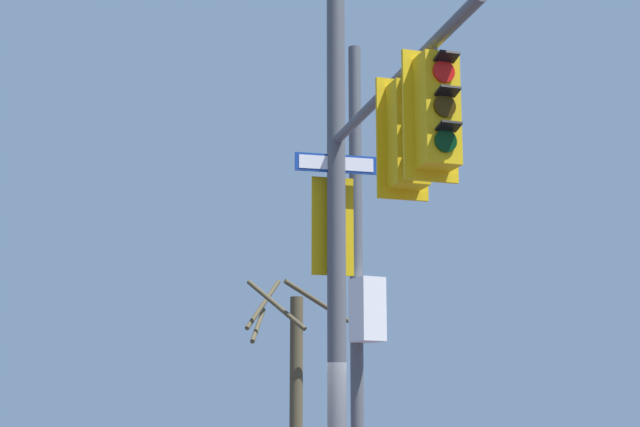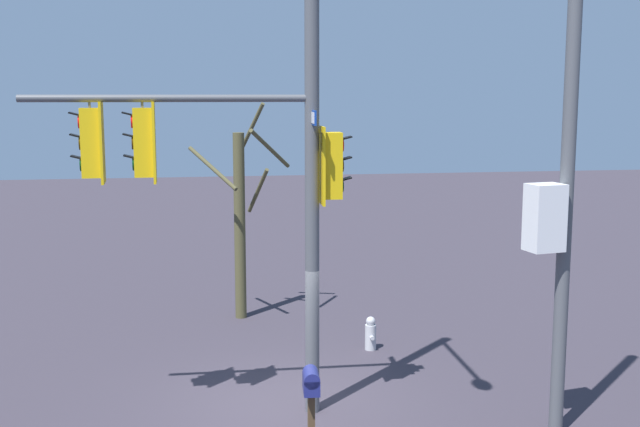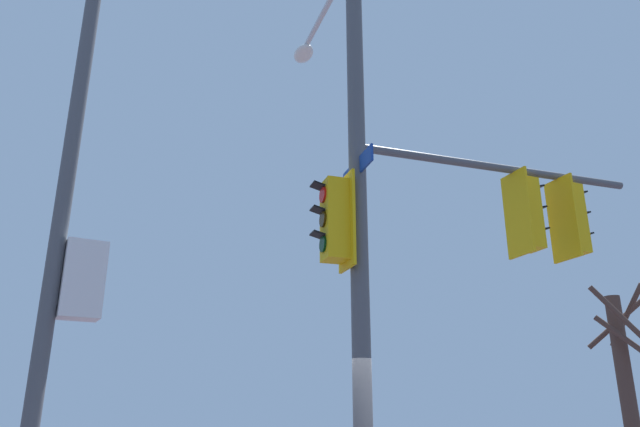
{
  "view_description": "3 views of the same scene",
  "coord_description": "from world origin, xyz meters",
  "views": [
    {
      "loc": [
        -3.23,
        -11.25,
        1.83
      ],
      "look_at": [
        0.16,
        0.47,
        4.4
      ],
      "focal_mm": 54.36,
      "sensor_mm": 36.0,
      "label": 1
    },
    {
      "loc": [
        13.23,
        -1.53,
        5.43
      ],
      "look_at": [
        0.29,
        0.58,
        3.46
      ],
      "focal_mm": 44.19,
      "sensor_mm": 36.0,
      "label": 2
    },
    {
      "loc": [
        -6.52,
        3.47,
        1.86
      ],
      "look_at": [
        0.59,
        0.91,
        4.42
      ],
      "focal_mm": 33.13,
      "sensor_mm": 36.0,
      "label": 3
    }
  ],
  "objects": [
    {
      "name": "bare_tree_across_street",
      "position": [
        4.79,
        -8.47,
        2.61
      ],
      "size": [
        2.38,
        2.22,
        4.97
      ],
      "color": "#4A352D",
      "rests_on": "ground"
    },
    {
      "name": "main_signal_pole_assembly",
      "position": [
        0.48,
        -0.51,
        4.83
      ],
      "size": [
        3.5,
        5.3,
        9.01
      ],
      "rotation": [
        0.0,
        0.0,
        4.69
      ],
      "color": "#4C4F54",
      "rests_on": "ground"
    },
    {
      "name": "secondary_pole_assembly",
      "position": [
        1.9,
        4.07,
        3.93
      ],
      "size": [
        0.51,
        0.78,
        8.28
      ],
      "rotation": [
        0.0,
        0.0,
        4.89
      ],
      "color": "#4C4F54",
      "rests_on": "ground"
    }
  ]
}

